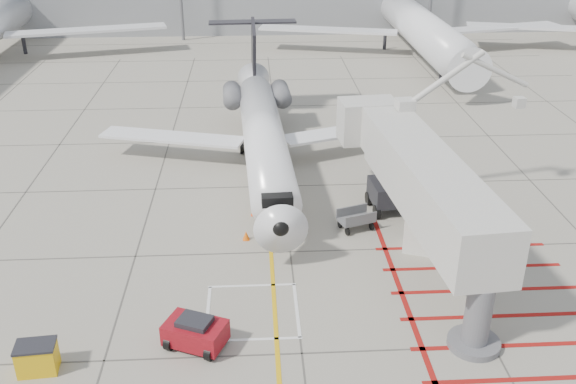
{
  "coord_description": "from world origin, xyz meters",
  "views": [
    {
      "loc": [
        -1.73,
        -24.62,
        17.42
      ],
      "look_at": [
        0.0,
        6.0,
        2.5
      ],
      "focal_mm": 40.0,
      "sensor_mm": 36.0,
      "label": 1
    }
  ],
  "objects_px": {
    "regional_jet": "(266,126)",
    "spill_bin": "(37,358)",
    "pushback_tug": "(195,332)",
    "jet_bridge": "(429,197)"
  },
  "relations": [
    {
      "from": "jet_bridge",
      "to": "pushback_tug",
      "type": "height_order",
      "value": "jet_bridge"
    },
    {
      "from": "regional_jet",
      "to": "pushback_tug",
      "type": "xyz_separation_m",
      "value": [
        -3.35,
        -15.94,
        -3.07
      ]
    },
    {
      "from": "pushback_tug",
      "to": "spill_bin",
      "type": "height_order",
      "value": "pushback_tug"
    },
    {
      "from": "regional_jet",
      "to": "pushback_tug",
      "type": "height_order",
      "value": "regional_jet"
    },
    {
      "from": "regional_jet",
      "to": "spill_bin",
      "type": "relative_size",
      "value": 19.41
    },
    {
      "from": "regional_jet",
      "to": "jet_bridge",
      "type": "relative_size",
      "value": 1.53
    },
    {
      "from": "jet_bridge",
      "to": "spill_bin",
      "type": "height_order",
      "value": "jet_bridge"
    },
    {
      "from": "pushback_tug",
      "to": "spill_bin",
      "type": "bearing_deg",
      "value": -145.52
    },
    {
      "from": "jet_bridge",
      "to": "regional_jet",
      "type": "bearing_deg",
      "value": 121.62
    },
    {
      "from": "regional_jet",
      "to": "jet_bridge",
      "type": "height_order",
      "value": "regional_jet"
    }
  ]
}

